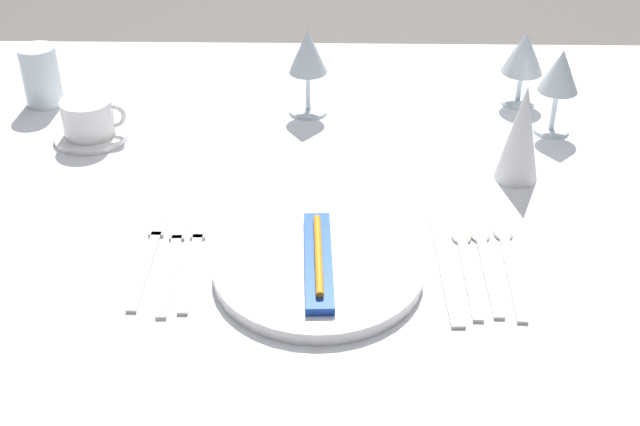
# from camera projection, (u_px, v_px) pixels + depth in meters

# --- Properties ---
(dining_table) EXTENTS (1.80, 1.11, 0.74)m
(dining_table) POSITION_uv_depth(u_px,v_px,m) (329.00, 223.00, 1.40)
(dining_table) COLOR white
(dining_table) RESTS_ON ground
(dinner_plate) EXTENTS (0.28, 0.28, 0.02)m
(dinner_plate) POSITION_uv_depth(u_px,v_px,m) (318.00, 270.00, 1.14)
(dinner_plate) COLOR white
(dinner_plate) RESTS_ON dining_table
(toothbrush_package) EXTENTS (0.04, 0.21, 0.02)m
(toothbrush_package) POSITION_uv_depth(u_px,v_px,m) (318.00, 260.00, 1.13)
(toothbrush_package) COLOR blue
(toothbrush_package) RESTS_ON dinner_plate
(fork_outer) EXTENTS (0.02, 0.20, 0.00)m
(fork_outer) POSITION_uv_depth(u_px,v_px,m) (193.00, 261.00, 1.17)
(fork_outer) COLOR beige
(fork_outer) RESTS_ON dining_table
(fork_inner) EXTENTS (0.03, 0.21, 0.00)m
(fork_inner) POSITION_uv_depth(u_px,v_px,m) (172.00, 263.00, 1.17)
(fork_inner) COLOR beige
(fork_inner) RESTS_ON dining_table
(fork_salad) EXTENTS (0.02, 0.21, 0.00)m
(fork_salad) POSITION_uv_depth(u_px,v_px,m) (148.00, 258.00, 1.18)
(fork_salad) COLOR beige
(fork_salad) RESTS_ON dining_table
(dinner_knife) EXTENTS (0.02, 0.23, 0.00)m
(dinner_knife) POSITION_uv_depth(u_px,v_px,m) (447.00, 273.00, 1.15)
(dinner_knife) COLOR beige
(dinner_knife) RESTS_ON dining_table
(spoon_soup) EXTENTS (0.03, 0.20, 0.01)m
(spoon_soup) POSITION_uv_depth(u_px,v_px,m) (466.00, 260.00, 1.17)
(spoon_soup) COLOR beige
(spoon_soup) RESTS_ON dining_table
(spoon_dessert) EXTENTS (0.03, 0.20, 0.01)m
(spoon_dessert) POSITION_uv_depth(u_px,v_px,m) (485.00, 258.00, 1.18)
(spoon_dessert) COLOR beige
(spoon_dessert) RESTS_ON dining_table
(spoon_tea) EXTENTS (0.03, 0.22, 0.01)m
(spoon_tea) POSITION_uv_depth(u_px,v_px,m) (509.00, 258.00, 1.18)
(spoon_tea) COLOR beige
(spoon_tea) RESTS_ON dining_table
(saucer_left) EXTENTS (0.12, 0.12, 0.01)m
(saucer_left) POSITION_uv_depth(u_px,v_px,m) (91.00, 136.00, 1.46)
(saucer_left) COLOR white
(saucer_left) RESTS_ON dining_table
(coffee_cup_left) EXTENTS (0.11, 0.09, 0.06)m
(coffee_cup_left) POSITION_uv_depth(u_px,v_px,m) (89.00, 117.00, 1.44)
(coffee_cup_left) COLOR white
(coffee_cup_left) RESTS_ON saucer_left
(wine_glass_centre) EXTENTS (0.07, 0.07, 0.15)m
(wine_glass_centre) POSITION_uv_depth(u_px,v_px,m) (560.00, 75.00, 1.43)
(wine_glass_centre) COLOR silver
(wine_glass_centre) RESTS_ON dining_table
(wine_glass_left) EXTENTS (0.07, 0.07, 0.14)m
(wine_glass_left) POSITION_uv_depth(u_px,v_px,m) (524.00, 55.00, 1.53)
(wine_glass_left) COLOR silver
(wine_glass_left) RESTS_ON dining_table
(wine_glass_right) EXTENTS (0.07, 0.07, 0.15)m
(wine_glass_right) POSITION_uv_depth(u_px,v_px,m) (308.00, 56.00, 1.49)
(wine_glass_right) COLOR silver
(wine_glass_right) RESTS_ON dining_table
(drink_tumbler) EXTENTS (0.07, 0.07, 0.11)m
(drink_tumbler) POSITION_uv_depth(u_px,v_px,m) (42.00, 79.00, 1.55)
(drink_tumbler) COLOR silver
(drink_tumbler) RESTS_ON dining_table
(napkin_folded) EXTENTS (0.07, 0.07, 0.16)m
(napkin_folded) POSITION_uv_depth(u_px,v_px,m) (521.00, 133.00, 1.31)
(napkin_folded) COLOR white
(napkin_folded) RESTS_ON dining_table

